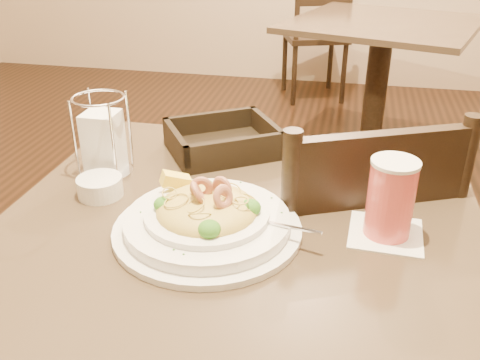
% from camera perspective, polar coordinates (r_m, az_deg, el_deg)
% --- Properties ---
extents(main_table, '(0.90, 0.90, 0.76)m').
position_cam_1_polar(main_table, '(1.14, -0.22, -14.96)').
color(main_table, black).
rests_on(main_table, ground).
extents(background_table, '(1.13, 1.13, 0.76)m').
position_cam_1_polar(background_table, '(3.02, 14.56, 11.62)').
color(background_table, black).
rests_on(background_table, ground).
extents(dining_chair_near, '(0.56, 0.56, 0.93)m').
position_cam_1_polar(dining_chair_near, '(1.33, 10.65, -9.58)').
color(dining_chair_near, black).
rests_on(dining_chair_near, ground).
extents(dining_chair_far, '(0.53, 0.53, 0.93)m').
position_cam_1_polar(dining_chair_far, '(3.97, 8.23, 15.46)').
color(dining_chair_far, black).
rests_on(dining_chair_far, ground).
extents(pasta_bowl, '(0.38, 0.34, 0.11)m').
position_cam_1_polar(pasta_bowl, '(0.95, -3.52, -4.04)').
color(pasta_bowl, white).
rests_on(pasta_bowl, main_table).
extents(drink_glass, '(0.13, 0.13, 0.15)m').
position_cam_1_polar(drink_glass, '(0.96, 15.77, -1.98)').
color(drink_glass, white).
rests_on(drink_glass, main_table).
extents(bread_basket, '(0.31, 0.30, 0.07)m').
position_cam_1_polar(bread_basket, '(1.28, -1.85, 4.02)').
color(bread_basket, black).
rests_on(bread_basket, main_table).
extents(napkin_caddy, '(0.11, 0.11, 0.18)m').
position_cam_1_polar(napkin_caddy, '(1.18, -14.36, 4.04)').
color(napkin_caddy, silver).
rests_on(napkin_caddy, main_table).
extents(side_plate, '(0.18, 0.18, 0.01)m').
position_cam_1_polar(side_plate, '(1.12, 8.69, -0.84)').
color(side_plate, white).
rests_on(side_plate, main_table).
extents(butter_ramekin, '(0.11, 0.11, 0.04)m').
position_cam_1_polar(butter_ramekin, '(1.11, -14.70, -0.69)').
color(butter_ramekin, white).
rests_on(butter_ramekin, main_table).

